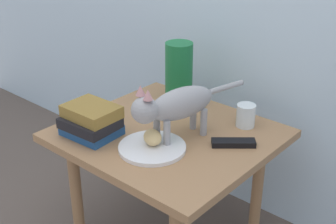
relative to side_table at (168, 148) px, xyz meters
name	(u,v)px	position (x,y,z in m)	size (l,w,h in m)	color
side_table	(168,148)	(0.00, 0.00, 0.00)	(0.72, 0.66, 0.50)	#9E724C
plate	(152,148)	(0.04, -0.13, 0.07)	(0.23, 0.23, 0.01)	white
bread_roll	(153,137)	(0.03, -0.12, 0.10)	(0.08, 0.06, 0.05)	#E0BC7A
cat	(175,105)	(0.06, -0.03, 0.20)	(0.15, 0.47, 0.23)	#99999E
book_stack	(91,121)	(-0.19, -0.20, 0.12)	(0.20, 0.17, 0.11)	#1E4C8C
green_vase	(179,73)	(-0.15, 0.23, 0.19)	(0.11, 0.11, 0.25)	#196B38
candle_jar	(246,117)	(0.18, 0.22, 0.10)	(0.07, 0.07, 0.08)	silver
tv_remote	(233,143)	(0.23, 0.07, 0.08)	(0.15, 0.04, 0.02)	black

